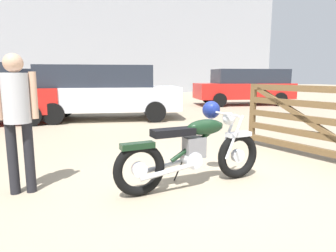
{
  "coord_description": "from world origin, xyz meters",
  "views": [
    {
      "loc": [
        -1.74,
        -3.52,
        1.4
      ],
      "look_at": [
        -0.3,
        1.09,
        0.59
      ],
      "focal_mm": 31.8,
      "sensor_mm": 36.0,
      "label": 1
    }
  ],
  "objects": [
    {
      "name": "vintage_motorcycle",
      "position": [
        -0.3,
        -0.08,
        0.49
      ],
      "size": [
        2.07,
        0.73,
        1.07
      ],
      "rotation": [
        0.0,
        0.0,
        0.14
      ],
      "color": "black",
      "rests_on": "ground_plane"
    },
    {
      "name": "bystander",
      "position": [
        -2.39,
        0.29,
        1.02
      ],
      "size": [
        0.46,
        0.3,
        1.66
      ],
      "rotation": [
        0.0,
        0.0,
        4.74
      ],
      "color": "black",
      "rests_on": "ground_plane"
    },
    {
      "name": "ground_plane",
      "position": [
        0.0,
        0.0,
        0.0
      ],
      "size": [
        80.0,
        80.0,
        0.0
      ],
      "primitive_type": "plane",
      "color": "gray"
    },
    {
      "name": "dark_sedan_left",
      "position": [
        -0.87,
        6.36,
        0.94
      ],
      "size": [
        4.91,
        2.48,
        1.74
      ],
      "rotation": [
        0.0,
        0.0,
        -0.15
      ],
      "color": "black",
      "rests_on": "ground_plane"
    },
    {
      "name": "timber_gate",
      "position": [
        2.16,
        0.36,
        0.7
      ],
      "size": [
        0.82,
        2.48,
        1.6
      ],
      "rotation": [
        0.0,
        0.0,
        1.85
      ],
      "color": "brown",
      "rests_on": "ground_plane"
    },
    {
      "name": "blue_hatchback_right",
      "position": [
        6.32,
        9.42,
        0.94
      ],
      "size": [
        4.91,
        2.48,
        1.74
      ],
      "rotation": [
        0.0,
        0.0,
        2.99
      ],
      "color": "black",
      "rests_on": "ground_plane"
    },
    {
      "name": "pale_sedan_back",
      "position": [
        -2.67,
        9.25,
        0.84
      ],
      "size": [
        4.38,
        2.3,
        1.67
      ],
      "rotation": [
        0.0,
        0.0,
        3.26
      ],
      "color": "black",
      "rests_on": "ground_plane"
    },
    {
      "name": "industrial_building",
      "position": [
        4.35,
        27.3,
        5.17
      ],
      "size": [
        24.45,
        13.02,
        10.33
      ],
      "rotation": [
        0.0,
        0.0,
        0.03
      ],
      "color": "#9EA0A8",
      "rests_on": "ground_plane"
    }
  ]
}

